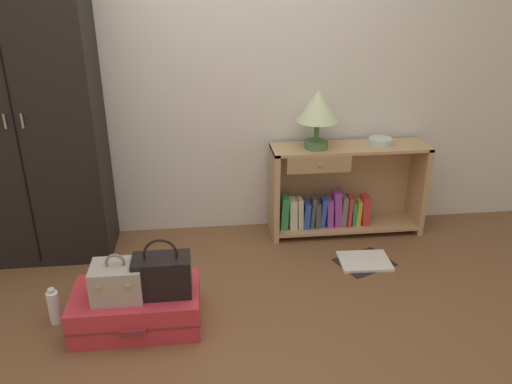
% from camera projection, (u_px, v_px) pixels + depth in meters
% --- Properties ---
extents(ground_plane, '(9.00, 9.00, 0.00)m').
position_uv_depth(ground_plane, '(228.00, 352.00, 2.68)').
color(ground_plane, brown).
extents(back_wall, '(6.40, 0.10, 2.60)m').
position_uv_depth(back_wall, '(211.00, 57.00, 3.53)').
color(back_wall, silver).
rests_on(back_wall, ground_plane).
extents(wardrobe, '(0.91, 0.47, 2.05)m').
position_uv_depth(wardrobe, '(25.00, 111.00, 3.24)').
color(wardrobe, black).
rests_on(wardrobe, ground_plane).
extents(bookshelf, '(1.14, 0.32, 0.69)m').
position_uv_depth(bookshelf, '(340.00, 192.00, 3.81)').
color(bookshelf, tan).
rests_on(bookshelf, ground_plane).
extents(table_lamp, '(0.29, 0.29, 0.41)m').
position_uv_depth(table_lamp, '(318.00, 109.00, 3.51)').
color(table_lamp, '#4C7542').
rests_on(table_lamp, bookshelf).
extents(bowl, '(0.17, 0.17, 0.05)m').
position_uv_depth(bowl, '(380.00, 141.00, 3.69)').
color(bowl, silver).
rests_on(bowl, bookshelf).
extents(suitcase_large, '(0.71, 0.44, 0.22)m').
position_uv_depth(suitcase_large, '(137.00, 308.00, 2.85)').
color(suitcase_large, '#D1333D').
rests_on(suitcase_large, ground_plane).
extents(train_case, '(0.27, 0.22, 0.27)m').
position_uv_depth(train_case, '(117.00, 281.00, 2.72)').
color(train_case, '#A89E8E').
rests_on(train_case, suitcase_large).
extents(handbag, '(0.31, 0.17, 0.34)m').
position_uv_depth(handbag, '(162.00, 275.00, 2.75)').
color(handbag, black).
rests_on(handbag, suitcase_large).
extents(bottle, '(0.07, 0.07, 0.22)m').
position_uv_depth(bottle, '(54.00, 307.00, 2.87)').
color(bottle, white).
rests_on(bottle, ground_plane).
extents(open_book_on_floor, '(0.44, 0.40, 0.02)m').
position_uv_depth(open_book_on_floor, '(364.00, 261.00, 3.50)').
color(open_book_on_floor, white).
rests_on(open_book_on_floor, ground_plane).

